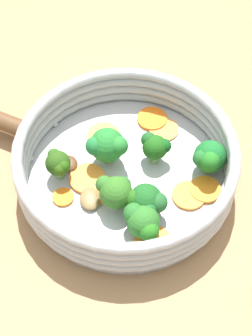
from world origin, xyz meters
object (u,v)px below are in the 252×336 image
carrot_slice_4 (104,136)px  carrot_slice_5 (205,188)px  carrot_slice_9 (153,242)px  broccoli_floret_4 (58,164)px  carrot_slice_1 (87,179)px  mushroom_piece_0 (90,199)px  broccoli_floret_6 (107,146)px  skillet (126,178)px  carrot_slice_7 (63,197)px  carrot_slice_0 (107,190)px  broccoli_floret_3 (146,201)px  carrot_slice_6 (152,119)px  broccoli_floret_5 (114,191)px  mushroom_piece_1 (70,163)px  carrot_slice_3 (109,147)px  broccoli_floret_2 (155,147)px  carrot_slice_8 (189,196)px  broccoli_floret_1 (142,222)px  carrot_slice_2 (164,130)px  broccoli_floret_0 (209,158)px

carrot_slice_4 → carrot_slice_5: bearing=-109.0°
carrot_slice_9 → broccoli_floret_4: broccoli_floret_4 is taller
carrot_slice_1 → mushroom_piece_0: mushroom_piece_0 is taller
carrot_slice_1 → broccoli_floret_6: 0.05m
skillet → carrot_slice_7: (-0.06, 0.07, 0.01)m
carrot_slice_0 → broccoli_floret_3: broccoli_floret_3 is taller
carrot_slice_6 → broccoli_floret_5: size_ratio=0.82×
broccoli_floret_6 → mushroom_piece_1: broccoli_floret_6 is taller
carrot_slice_3 → broccoli_floret_2: (-0.00, -0.06, 0.03)m
carrot_slice_1 → broccoli_floret_6: size_ratio=0.82×
carrot_slice_7 → broccoli_floret_3: (0.00, -0.11, 0.03)m
carrot_slice_0 → carrot_slice_1: (0.01, 0.03, 0.00)m
skillet → carrot_slice_0: 0.04m
carrot_slice_8 → carrot_slice_9: same height
broccoli_floret_1 → mushroom_piece_0: bearing=69.0°
carrot_slice_2 → carrot_slice_5: (-0.09, -0.07, 0.00)m
skillet → broccoli_floret_5: (-0.05, 0.00, 0.04)m
carrot_slice_3 → carrot_slice_8: 0.13m
carrot_slice_6 → broccoli_floret_1: (-0.18, -0.03, 0.02)m
carrot_slice_2 → carrot_slice_9: carrot_slice_9 is taller
mushroom_piece_1 → carrot_slice_4: bearing=-26.7°
carrot_slice_1 → carrot_slice_2: (0.11, -0.08, -0.00)m
broccoli_floret_0 → mushroom_piece_1: broccoli_floret_0 is taller
carrot_slice_3 → broccoli_floret_6: broccoli_floret_6 is taller
carrot_slice_9 → mushroom_piece_1: mushroom_piece_1 is taller
broccoli_floret_1 → broccoli_floret_6: size_ratio=0.83×
carrot_slice_2 → carrot_slice_9: 0.18m
carrot_slice_0 → mushroom_piece_0: 0.03m
carrot_slice_2 → carrot_slice_8: size_ratio=0.95×
carrot_slice_2 → broccoli_floret_6: broccoli_floret_6 is taller
carrot_slice_0 → broccoli_floret_3: size_ratio=0.77×
carrot_slice_8 → broccoli_floret_5: bearing=111.2°
mushroom_piece_0 → carrot_slice_4: bearing=6.3°
carrot_slice_1 → broccoli_floret_4: size_ratio=1.06×
carrot_slice_5 → mushroom_piece_1: (-0.01, 0.18, 0.00)m
carrot_slice_2 → broccoli_floret_3: 0.14m
broccoli_floret_2 → broccoli_floret_5: 0.09m
broccoli_floret_5 → mushroom_piece_0: broccoli_floret_5 is taller
carrot_slice_5 → mushroom_piece_0: (-0.05, 0.14, 0.00)m
carrot_slice_8 → mushroom_piece_0: 0.13m
carrot_slice_4 → broccoli_floret_0: size_ratio=0.89×
carrot_slice_2 → carrot_slice_8: (-0.10, -0.05, 0.00)m
skillet → carrot_slice_4: 0.07m
carrot_slice_2 → carrot_slice_8: carrot_slice_8 is taller
carrot_slice_5 → mushroom_piece_0: size_ratio=1.17×
carrot_slice_6 → broccoli_floret_2: size_ratio=0.94×
broccoli_floret_4 → mushroom_piece_0: (-0.03, -0.05, -0.02)m
broccoli_floret_0 → broccoli_floret_1: (-0.11, 0.06, -0.00)m
broccoli_floret_5 → carrot_slice_0: bearing=40.6°
carrot_slice_7 → carrot_slice_5: bearing=-71.7°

